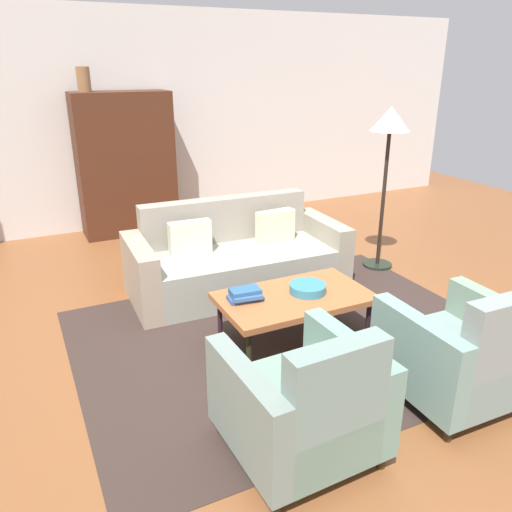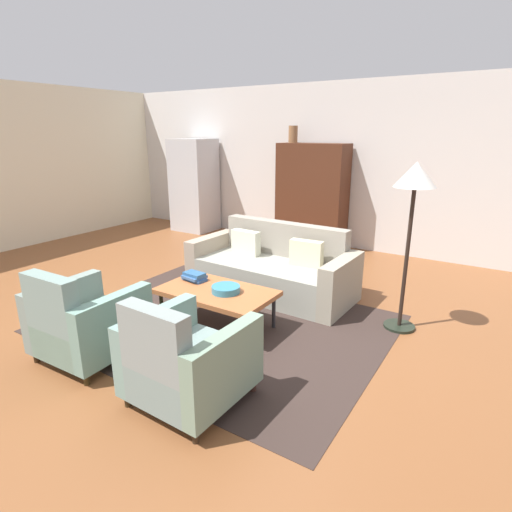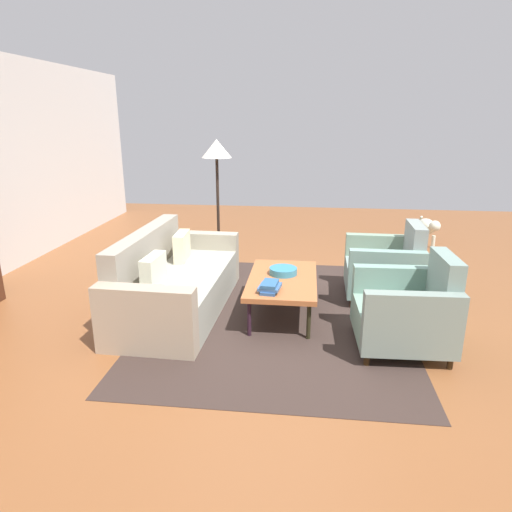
{
  "view_description": "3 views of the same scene",
  "coord_description": "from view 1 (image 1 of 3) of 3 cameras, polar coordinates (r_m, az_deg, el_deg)",
  "views": [
    {
      "loc": [
        -1.91,
        -3.31,
        2.14
      ],
      "look_at": [
        -0.11,
        0.41,
        0.55
      ],
      "focal_mm": 35.53,
      "sensor_mm": 36.0,
      "label": 1
    },
    {
      "loc": [
        2.44,
        -3.31,
        1.99
      ],
      "look_at": [
        0.18,
        0.24,
        0.71
      ],
      "focal_mm": 28.77,
      "sensor_mm": 36.0,
      "label": 2
    },
    {
      "loc": [
        -4.46,
        -0.41,
        2.01
      ],
      "look_at": [
        0.03,
        0.11,
        0.61
      ],
      "focal_mm": 31.8,
      "sensor_mm": 36.0,
      "label": 3
    }
  ],
  "objects": [
    {
      "name": "floor_lamp",
      "position": [
        5.47,
        14.77,
        13.09
      ],
      "size": [
        0.4,
        0.4,
        1.72
      ],
      "color": "black",
      "rests_on": "ground"
    },
    {
      "name": "armchair_left",
      "position": [
        2.95,
        5.59,
        -16.58
      ],
      "size": [
        0.83,
        0.83,
        0.88
      ],
      "rotation": [
        0.0,
        0.0,
        0.03
      ],
      "color": "#31200F",
      "rests_on": "ground"
    },
    {
      "name": "fruit_bowl",
      "position": [
        4.08,
        5.84,
        -3.64
      ],
      "size": [
        0.29,
        0.29,
        0.07
      ],
      "primitive_type": "cylinder",
      "color": "teal",
      "rests_on": "coffee_table"
    },
    {
      "name": "armchair_right",
      "position": [
        3.63,
        22.26,
        -10.39
      ],
      "size": [
        0.82,
        0.82,
        0.88
      ],
      "rotation": [
        0.0,
        0.0,
        -0.02
      ],
      "color": "#361C11",
      "rests_on": "ground"
    },
    {
      "name": "wall_back",
      "position": [
        7.22,
        -10.76,
        14.84
      ],
      "size": [
        9.9,
        0.12,
        2.8
      ],
      "primitive_type": "cube",
      "color": "silver",
      "rests_on": "ground"
    },
    {
      "name": "ground_plane",
      "position": [
        4.38,
        3.6,
        -8.24
      ],
      "size": [
        11.88,
        11.88,
        0.0
      ],
      "primitive_type": "plane",
      "color": "brown"
    },
    {
      "name": "vase_tall",
      "position": [
        6.64,
        -18.85,
        18.32
      ],
      "size": [
        0.16,
        0.16,
        0.28
      ],
      "primitive_type": "cylinder",
      "color": "brown",
      "rests_on": "cabinet"
    },
    {
      "name": "area_rug",
      "position": [
        4.27,
        3.86,
        -9.05
      ],
      "size": [
        3.4,
        2.6,
        0.01
      ],
      "primitive_type": "cube",
      "color": "#352823",
      "rests_on": "ground"
    },
    {
      "name": "cabinet",
      "position": [
        6.82,
        -14.46,
        9.95
      ],
      "size": [
        1.2,
        0.51,
        1.8
      ],
      "color": "#472415",
      "rests_on": "ground"
    },
    {
      "name": "coffee_table",
      "position": [
        4.06,
        4.33,
        -4.87
      ],
      "size": [
        1.2,
        0.7,
        0.41
      ],
      "color": "black",
      "rests_on": "ground"
    },
    {
      "name": "book_stack",
      "position": [
        3.94,
        -1.22,
        -4.34
      ],
      "size": [
        0.28,
        0.23,
        0.09
      ],
      "color": "#2B4F88",
      "rests_on": "coffee_table"
    },
    {
      "name": "couch",
      "position": [
        5.06,
        -2.37,
        -0.42
      ],
      "size": [
        2.13,
        0.97,
        0.86
      ],
      "rotation": [
        0.0,
        0.0,
        3.11
      ],
      "color": "gray",
      "rests_on": "ground"
    }
  ]
}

